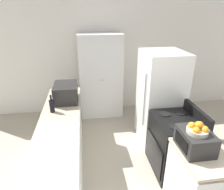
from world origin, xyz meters
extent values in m
cube|color=silver|center=(0.00, 3.57, 1.30)|extent=(7.00, 0.06, 2.60)
cube|color=silver|center=(-0.86, 1.43, 0.42)|extent=(0.58, 2.61, 0.84)
cube|color=#B7A88E|center=(-0.86, 1.43, 0.90)|extent=(0.60, 2.66, 0.04)
cube|color=silver|center=(0.86, 0.45, 0.42)|extent=(0.58, 0.69, 0.84)
cube|color=#B7A88E|center=(0.86, 0.45, 0.90)|extent=(0.60, 0.70, 0.04)
cube|color=silver|center=(-0.08, 3.26, 0.97)|extent=(0.99, 0.52, 1.94)
sphere|color=#B2B2B7|center=(-0.12, 2.99, 0.97)|extent=(0.03, 0.03, 0.03)
sphere|color=#B2B2B7|center=(-0.04, 2.99, 0.97)|extent=(0.03, 0.03, 0.03)
cube|color=black|center=(0.88, 1.21, 0.46)|extent=(0.64, 0.77, 0.91)
cube|color=black|center=(0.55, 1.21, 0.34)|extent=(0.02, 0.68, 0.50)
cube|color=black|center=(1.17, 1.21, 0.99)|extent=(0.06, 0.73, 0.16)
cylinder|color=black|center=(0.75, 1.02, 0.92)|extent=(0.17, 0.17, 0.01)
cylinder|color=black|center=(0.75, 1.39, 0.92)|extent=(0.17, 0.17, 0.01)
cylinder|color=black|center=(1.01, 1.02, 0.92)|extent=(0.17, 0.17, 0.01)
cylinder|color=black|center=(1.01, 1.39, 0.92)|extent=(0.17, 0.17, 0.01)
cube|color=white|center=(0.91, 2.03, 0.88)|extent=(0.70, 0.80, 1.76)
cylinder|color=gray|center=(0.54, 1.81, 0.97)|extent=(0.02, 0.02, 0.97)
cube|color=black|center=(-0.79, 2.14, 1.07)|extent=(0.40, 0.53, 0.31)
cube|color=black|center=(-0.59, 2.10, 1.07)|extent=(0.01, 0.33, 0.22)
cylinder|color=black|center=(-0.99, 1.73, 1.02)|extent=(0.07, 0.07, 0.20)
cylinder|color=black|center=(-0.99, 1.73, 1.16)|extent=(0.03, 0.03, 0.09)
cube|color=black|center=(0.76, 0.54, 1.03)|extent=(0.33, 0.41, 0.24)
cube|color=black|center=(0.59, 0.54, 1.03)|extent=(0.01, 0.29, 0.15)
cylinder|color=#B2A893|center=(0.75, 0.53, 1.18)|extent=(0.24, 0.24, 0.05)
sphere|color=orange|center=(0.80, 0.58, 1.22)|extent=(0.08, 0.08, 0.08)
sphere|color=orange|center=(0.70, 0.58, 1.22)|extent=(0.08, 0.08, 0.08)
sphere|color=orange|center=(0.70, 0.48, 1.22)|extent=(0.08, 0.08, 0.08)
sphere|color=orange|center=(0.80, 0.48, 1.22)|extent=(0.08, 0.08, 0.08)
sphere|color=orange|center=(0.75, 0.53, 1.26)|extent=(0.08, 0.08, 0.08)
camera|label=1|loc=(-0.45, -1.19, 2.42)|focal=32.00mm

